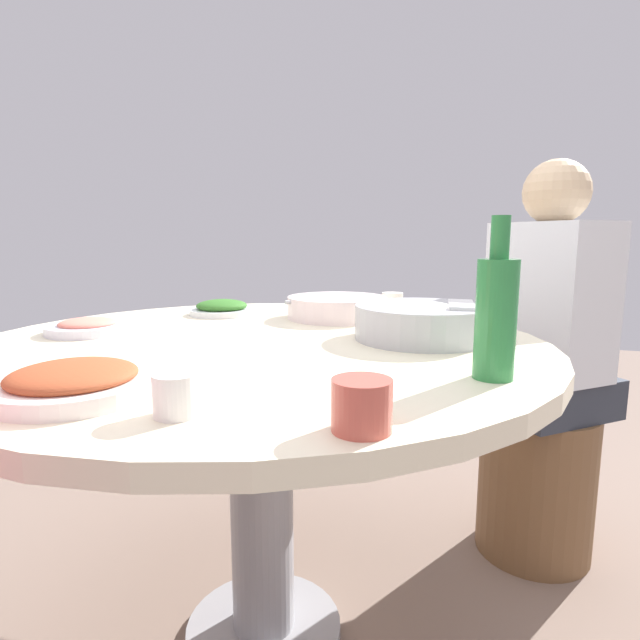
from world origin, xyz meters
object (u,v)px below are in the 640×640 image
at_px(tea_cup_near, 392,302).
at_px(stool_for_diner_left, 536,481).
at_px(rice_bowl, 422,321).
at_px(diner_left, 548,310).
at_px(dish_shrimp, 88,327).
at_px(dish_stirfry, 74,382).
at_px(round_dining_table, 260,393).
at_px(tea_cup_far, 176,395).
at_px(soup_bowl, 337,308).
at_px(dish_greens, 222,308).
at_px(green_bottle, 496,314).
at_px(tea_cup_side, 362,405).

xyz_separation_m(tea_cup_near, stool_for_diner_left, (-0.02, 0.47, -0.56)).
xyz_separation_m(rice_bowl, diner_left, (-0.47, 0.33, -0.02)).
distance_m(dish_shrimp, dish_stirfry, 0.55).
height_order(round_dining_table, tea_cup_far, tea_cup_far).
relative_size(soup_bowl, dish_stirfry, 1.21).
distance_m(dish_shrimp, dish_greens, 0.41).
distance_m(tea_cup_near, tea_cup_far, 1.08).
relative_size(green_bottle, stool_for_diner_left, 0.57).
height_order(soup_bowl, stool_for_diner_left, soup_bowl).
bearing_deg(rice_bowl, tea_cup_far, -23.32).
bearing_deg(round_dining_table, dish_stirfry, -11.26).
height_order(stool_for_diner_left, diner_left, diner_left).
bearing_deg(tea_cup_side, green_bottle, 150.87).
height_order(rice_bowl, dish_shrimp, rice_bowl).
xyz_separation_m(dish_shrimp, diner_left, (-0.63, 1.14, 0.00)).
bearing_deg(dish_greens, soup_bowl, 95.04).
distance_m(round_dining_table, soup_bowl, 0.40).
bearing_deg(dish_stirfry, green_bottle, 114.59).
bearing_deg(round_dining_table, green_bottle, 68.75).
xyz_separation_m(round_dining_table, dish_stirfry, (0.48, -0.09, 0.15)).
height_order(rice_bowl, diner_left, diner_left).
relative_size(dish_shrimp, tea_cup_side, 2.61).
height_order(soup_bowl, diner_left, diner_left).
bearing_deg(dish_greens, tea_cup_far, 23.38).
bearing_deg(tea_cup_near, tea_cup_side, 6.34).
relative_size(tea_cup_side, diner_left, 0.10).
relative_size(soup_bowl, dish_shrimp, 1.48).
bearing_deg(tea_cup_side, dish_greens, -143.42).
xyz_separation_m(green_bottle, tea_cup_side, (0.29, -0.16, -0.08)).
height_order(round_dining_table, tea_cup_side, tea_cup_side).
bearing_deg(green_bottle, tea_cup_far, -52.99).
xyz_separation_m(dish_greens, tea_cup_near, (-0.24, 0.49, 0.01)).
bearing_deg(diner_left, stool_for_diner_left, 90.00).
bearing_deg(dish_stirfry, tea_cup_near, 162.70).
bearing_deg(tea_cup_far, tea_cup_near, 173.12).
distance_m(tea_cup_side, stool_for_diner_left, 1.26).
relative_size(dish_greens, tea_cup_side, 2.58).
bearing_deg(round_dining_table, stool_for_diner_left, 129.75).
bearing_deg(dish_stirfry, rice_bowl, 141.75).
relative_size(dish_stirfry, green_bottle, 0.89).
bearing_deg(tea_cup_near, round_dining_table, -22.10).
xyz_separation_m(rice_bowl, dish_greens, (-0.22, -0.63, -0.02)).
distance_m(rice_bowl, tea_cup_side, 0.60).
height_order(rice_bowl, dish_greens, rice_bowl).
bearing_deg(tea_cup_side, dish_shrimp, -119.60).
xyz_separation_m(tea_cup_near, tea_cup_far, (1.07, -0.13, -0.00)).
height_order(tea_cup_side, stool_for_diner_left, tea_cup_side).
bearing_deg(soup_bowl, tea_cup_side, 16.40).
relative_size(tea_cup_near, stool_for_diner_left, 0.15).
xyz_separation_m(rice_bowl, stool_for_diner_left, (-0.47, 0.33, -0.58)).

